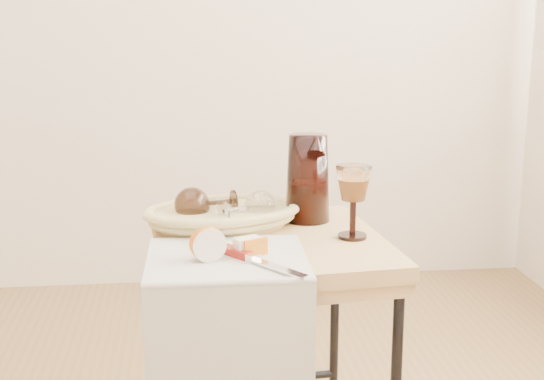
{
  "coord_description": "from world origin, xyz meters",
  "views": [
    {
      "loc": [
        0.3,
        -1.41,
        1.17
      ],
      "look_at": [
        0.49,
        0.24,
        0.77
      ],
      "focal_mm": 50.66,
      "sensor_mm": 36.0,
      "label": 1
    }
  ],
  "objects": [
    {
      "name": "bread_basket",
      "position": [
        0.38,
        0.38,
        0.68
      ],
      "size": [
        0.38,
        0.3,
        0.05
      ],
      "primitive_type": null,
      "rotation": [
        0.0,
        0.0,
        0.21
      ],
      "color": "#A1854A",
      "rests_on": "side_table"
    },
    {
      "name": "side_table",
      "position": [
        0.49,
        0.26,
        0.33
      ],
      "size": [
        0.56,
        0.56,
        0.65
      ],
      "primitive_type": null,
      "rotation": [
        0.0,
        0.0,
        0.1
      ],
      "color": "olive",
      "rests_on": "floor"
    },
    {
      "name": "table_knife",
      "position": [
        0.44,
        0.08,
        0.67
      ],
      "size": [
        0.17,
        0.22,
        0.02
      ],
      "primitive_type": null,
      "rotation": [
        0.0,
        0.0,
        -0.93
      ],
      "color": "silver",
      "rests_on": "tea_towel"
    },
    {
      "name": "goblet_lying_a",
      "position": [
        0.35,
        0.39,
        0.71
      ],
      "size": [
        0.16,
        0.12,
        0.09
      ],
      "primitive_type": null,
      "rotation": [
        0.0,
        0.0,
        3.38
      ],
      "color": "#342015",
      "rests_on": "bread_basket"
    },
    {
      "name": "tea_towel",
      "position": [
        0.38,
        0.12,
        0.65
      ],
      "size": [
        0.34,
        0.31,
        0.01
      ],
      "primitive_type": "cube",
      "rotation": [
        0.0,
        0.0,
        -0.02
      ],
      "color": "white",
      "rests_on": "side_table"
    },
    {
      "name": "goblet_lying_b",
      "position": [
        0.43,
        0.36,
        0.7
      ],
      "size": [
        0.14,
        0.12,
        0.08
      ],
      "primitive_type": null,
      "rotation": [
        0.0,
        0.0,
        0.49
      ],
      "color": "white",
      "rests_on": "bread_basket"
    },
    {
      "name": "pitcher",
      "position": [
        0.6,
        0.41,
        0.76
      ],
      "size": [
        0.2,
        0.26,
        0.25
      ],
      "primitive_type": null,
      "rotation": [
        0.0,
        0.0,
        -0.24
      ],
      "color": "black",
      "rests_on": "side_table"
    },
    {
      "name": "apple_half",
      "position": [
        0.34,
        0.11,
        0.69
      ],
      "size": [
        0.08,
        0.06,
        0.07
      ],
      "primitive_type": "ellipsoid",
      "rotation": [
        0.0,
        0.0,
        0.26
      ],
      "color": "red",
      "rests_on": "tea_towel"
    },
    {
      "name": "wine_goblet",
      "position": [
        0.67,
        0.25,
        0.74
      ],
      "size": [
        0.09,
        0.09,
        0.17
      ],
      "primitive_type": null,
      "rotation": [
        0.0,
        0.0,
        0.15
      ],
      "color": "white",
      "rests_on": "side_table"
    },
    {
      "name": "apple_wedge",
      "position": [
        0.42,
        0.13,
        0.68
      ],
      "size": [
        0.06,
        0.05,
        0.04
      ],
      "primitive_type": "cube",
      "rotation": [
        0.0,
        0.0,
        0.44
      ],
      "color": "white",
      "rests_on": "tea_towel"
    }
  ]
}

